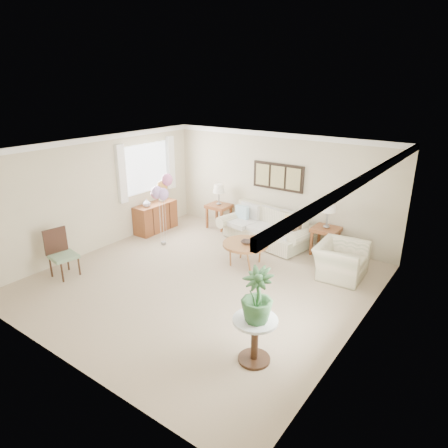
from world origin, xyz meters
name	(u,v)px	position (x,y,z in m)	size (l,w,h in m)	color
ground_plane	(202,281)	(0.00, 0.00, 0.00)	(6.00, 6.00, 0.00)	tan
room_shell	(199,200)	(-0.11, 0.09, 1.63)	(6.04, 6.04, 2.60)	beige
wall_art_triptych	(278,177)	(0.00, 2.96, 1.55)	(1.35, 0.06, 0.65)	black
sofa	(266,230)	(0.00, 2.47, 0.33)	(2.40, 1.20, 0.83)	beige
end_table_left	(219,208)	(-1.54, 2.64, 0.54)	(0.59, 0.54, 0.65)	brown
end_table_right	(326,232)	(1.44, 2.66, 0.53)	(0.58, 0.53, 0.64)	brown
lamp_left	(219,189)	(-1.54, 2.64, 1.07)	(0.31, 0.31, 0.55)	gray
lamp_right	(328,207)	(1.44, 2.66, 1.14)	(0.37, 0.37, 0.65)	gray
coffee_table	(245,245)	(0.26, 1.15, 0.45)	(0.98, 0.98, 0.49)	brown
decor_bowl	(247,242)	(0.30, 1.14, 0.52)	(0.24, 0.24, 0.06)	#312521
armchair	(341,260)	(2.11, 1.82, 0.34)	(1.04, 0.91, 0.68)	beige
side_table	(255,329)	(2.08, -1.42, 0.52)	(0.63, 0.63, 0.68)	silver
potted_plant	(257,295)	(2.10, -1.44, 1.07)	(0.43, 0.43, 0.78)	#25542C
accent_chair	(61,252)	(-2.47, -1.44, 0.51)	(0.55, 0.55, 0.98)	gray
credenza	(156,217)	(-2.76, 1.50, 0.37)	(0.46, 1.20, 0.74)	brown
vase_white	(146,203)	(-2.74, 1.20, 0.84)	(0.19, 0.19, 0.20)	#B7B7CE
vase_sage	(162,198)	(-2.74, 1.76, 0.83)	(0.17, 0.17, 0.18)	silver
balloon_cluster	(161,189)	(-1.91, 0.91, 1.38)	(0.47, 0.46, 1.75)	gray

